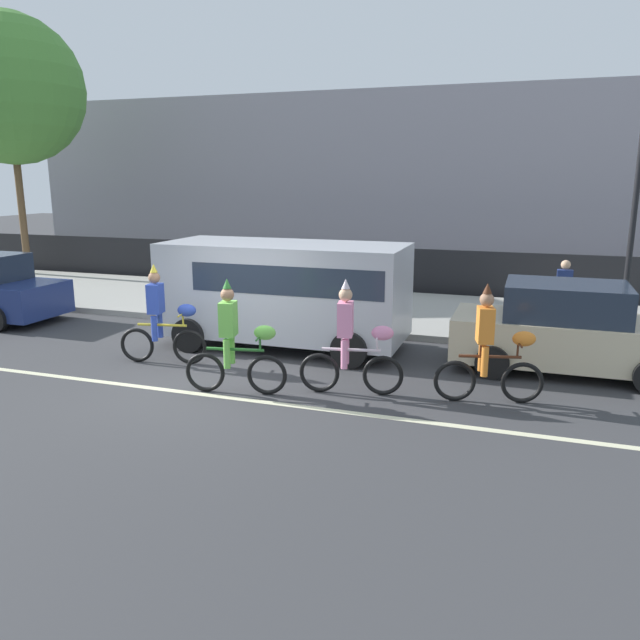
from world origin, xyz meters
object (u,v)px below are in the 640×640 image
object	(u,v)px
parade_cyclist_orange	(491,351)
parked_car_beige	(568,330)
parade_cyclist_cobalt	(162,320)
parked_van_silver	(288,287)
parade_cyclist_lime	(236,344)
pedestrian_onlooker	(563,295)
parade_cyclist_pink	(352,344)

from	to	relation	value
parade_cyclist_orange	parked_car_beige	size ratio (longest dim) A/B	0.47
parade_cyclist_cobalt	parked_van_silver	world-z (taller)	parked_van_silver
parade_cyclist_cobalt	parked_car_beige	xyz separation A→B (m)	(7.27, 1.90, -0.06)
parade_cyclist_lime	parked_van_silver	world-z (taller)	parked_van_silver
pedestrian_onlooker	parked_car_beige	bearing A→B (deg)	-89.61
parked_van_silver	parade_cyclist_pink	bearing A→B (deg)	-48.75
parade_cyclist_pink	parade_cyclist_orange	world-z (taller)	same
parade_cyclist_pink	parked_van_silver	xyz separation A→B (m)	(-2.06, 2.35, 0.44)
parked_van_silver	pedestrian_onlooker	bearing A→B (deg)	23.77
parked_van_silver	parade_cyclist_lime	bearing A→B (deg)	-85.02
parked_car_beige	pedestrian_onlooker	world-z (taller)	pedestrian_onlooker
parade_cyclist_cobalt	parked_car_beige	size ratio (longest dim) A/B	0.47
parked_car_beige	pedestrian_onlooker	distance (m)	2.34
parade_cyclist_pink	parked_car_beige	xyz separation A→B (m)	(3.38, 2.41, -0.06)
parade_cyclist_lime	parade_cyclist_pink	bearing A→B (deg)	18.09
parked_car_beige	parade_cyclist_cobalt	bearing A→B (deg)	-165.33
parade_cyclist_lime	pedestrian_onlooker	world-z (taller)	parade_cyclist_lime
parade_cyclist_lime	pedestrian_onlooker	xyz separation A→B (m)	(5.17, 5.33, 0.17)
parade_cyclist_orange	pedestrian_onlooker	size ratio (longest dim) A/B	1.19
parade_cyclist_pink	parked_car_beige	size ratio (longest dim) A/B	0.47
parade_cyclist_cobalt	parade_cyclist_orange	world-z (taller)	same
parade_cyclist_orange	parked_van_silver	size ratio (longest dim) A/B	0.38
parade_cyclist_cobalt	parked_van_silver	distance (m)	2.63
parade_cyclist_lime	parade_cyclist_orange	xyz separation A→B (m)	(3.98, 0.92, 0.00)
parade_cyclist_cobalt	parade_cyclist_lime	xyz separation A→B (m)	(2.08, -1.10, 0.00)
parade_cyclist_orange	parked_car_beige	world-z (taller)	parade_cyclist_orange
pedestrian_onlooker	parade_cyclist_pink	bearing A→B (deg)	-125.39
parade_cyclist_pink	parked_car_beige	distance (m)	4.16
parade_cyclist_cobalt	parked_car_beige	bearing A→B (deg)	14.67
parked_van_silver	parked_car_beige	size ratio (longest dim) A/B	1.22
parade_cyclist_cobalt	parade_cyclist_orange	size ratio (longest dim) A/B	1.00
parked_car_beige	parked_van_silver	bearing A→B (deg)	-179.36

